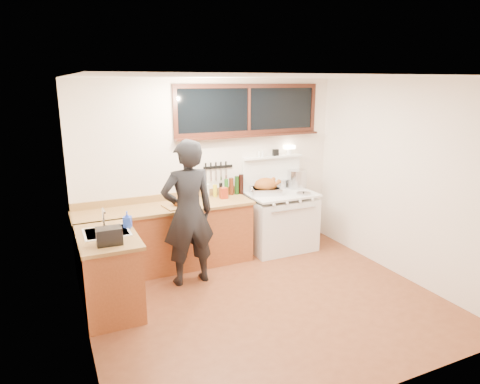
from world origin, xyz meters
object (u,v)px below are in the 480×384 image
man (188,213)px  cutting_board (181,202)px  roast_turkey (266,187)px  vintage_stove (280,220)px

man → cutting_board: size_ratio=3.87×
cutting_board → roast_turkey: 1.37m
cutting_board → roast_turkey: roast_turkey is taller
roast_turkey → vintage_stove: bearing=-9.9°
man → roast_turkey: 1.52m
cutting_board → roast_turkey: size_ratio=0.94×
cutting_board → roast_turkey: (1.36, 0.10, 0.05)m
vintage_stove → man: size_ratio=0.84×
vintage_stove → cutting_board: 1.68m
roast_turkey → cutting_board: bearing=-175.9°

